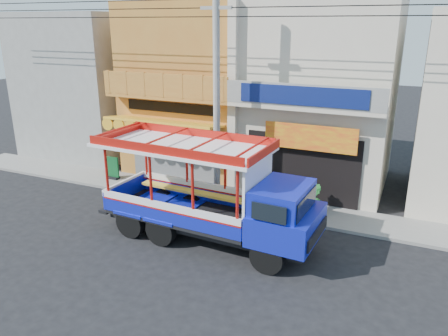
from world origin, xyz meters
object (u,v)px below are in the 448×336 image
object	(u,v)px
green_sign	(112,170)
potted_plant_a	(292,200)
potted_plant_b	(314,198)
songthaew_truck	(222,197)
utility_pole	(220,82)

from	to	relation	value
green_sign	potted_plant_a	distance (m)	8.74
potted_plant_b	songthaew_truck	bearing A→B (deg)	118.01
green_sign	potted_plant_a	world-z (taller)	green_sign
songthaew_truck	green_sign	xyz separation A→B (m)	(-7.23, 3.51, -1.14)
utility_pole	potted_plant_b	world-z (taller)	utility_pole
potted_plant_a	potted_plant_b	size ratio (longest dim) A/B	0.93
songthaew_truck	potted_plant_a	distance (m)	3.72
green_sign	potted_plant_a	xyz separation A→B (m)	(8.73, -0.28, 0.05)
songthaew_truck	green_sign	size ratio (longest dim) A/B	7.26
potted_plant_b	potted_plant_a	bearing A→B (deg)	91.39
potted_plant_a	potted_plant_b	xyz separation A→B (m)	(0.73, 0.46, 0.04)
potted_plant_a	potted_plant_b	world-z (taller)	potted_plant_b
songthaew_truck	potted_plant_b	bearing A→B (deg)	58.81
utility_pole	green_sign	bearing A→B (deg)	172.88
songthaew_truck	potted_plant_a	xyz separation A→B (m)	(1.50, 3.23, -1.09)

